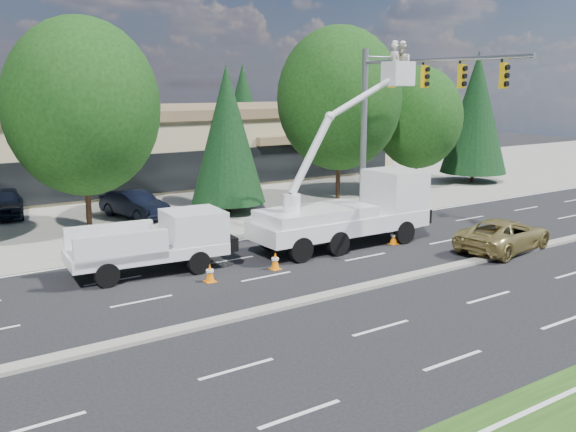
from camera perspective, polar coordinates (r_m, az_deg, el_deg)
ground at (r=22.06m, az=2.59°, el=-7.42°), size 140.00×140.00×0.00m
concrete_apron at (r=39.38m, az=-15.24°, el=0.69°), size 140.00×22.00×0.01m
road_median at (r=22.04m, az=2.59°, el=-7.27°), size 120.00×0.55×0.12m
strip_mall at (r=48.45m, az=-19.39°, el=5.80°), size 50.40×15.40×5.50m
tree_front_d at (r=33.05m, az=-17.83°, el=9.21°), size 7.53×7.53×10.45m
tree_front_e at (r=36.29m, az=-5.42°, el=7.25°), size 4.22×4.22×8.31m
tree_front_f at (r=40.70m, az=4.57°, el=10.36°), size 7.78×7.78×10.80m
tree_front_g at (r=45.48m, az=11.49°, el=8.57°), size 6.10×6.10×8.46m
tree_front_h at (r=49.95m, az=16.36°, el=8.82°), size 4.87×4.87×9.60m
tree_back_c at (r=62.87m, az=-13.59°, el=9.05°), size 4.47×4.47×8.81m
tree_back_d at (r=68.10m, az=-4.02°, el=9.76°), size 4.74×4.74×9.34m
signal_mast at (r=32.77m, az=9.36°, el=9.48°), size 2.76×10.16×9.00m
utility_pickup at (r=25.45m, az=-11.43°, el=-2.81°), size 6.21×2.86×2.31m
bucket_truck at (r=29.27m, az=6.16°, el=1.35°), size 9.21×2.90×9.14m
traffic_cone_b at (r=24.01m, az=-6.96°, el=-5.05°), size 0.40×0.40×0.70m
traffic_cone_c at (r=25.43m, az=-1.15°, el=-4.02°), size 0.40×0.40×0.70m
traffic_cone_d at (r=29.77m, az=9.36°, el=-1.85°), size 0.40×0.40×0.70m
minivan at (r=29.76m, az=18.67°, el=-1.58°), size 5.44×3.11×1.43m
parked_car_west at (r=38.71m, az=-23.85°, el=1.09°), size 2.78×4.91×1.57m
parked_car_east at (r=36.10m, az=-13.50°, el=1.02°), size 2.66×4.83×1.51m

